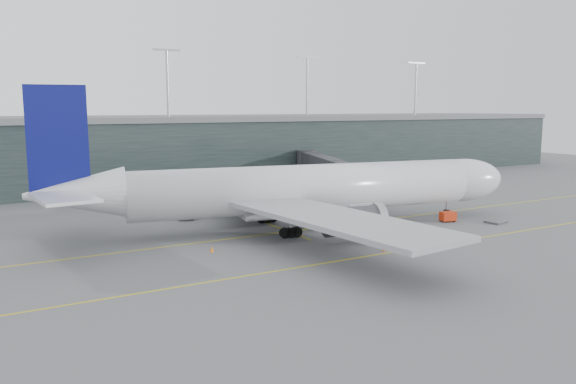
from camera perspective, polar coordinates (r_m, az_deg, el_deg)
ground at (r=79.70m, az=-4.53°, el=-3.86°), size 320.00×320.00×0.00m
taxiline_a at (r=76.18m, az=-3.24°, el=-4.42°), size 160.00×0.25×0.02m
taxiline_b at (r=62.71m, az=3.35°, el=-7.28°), size 160.00×0.25×0.02m
taxiline_lead_main at (r=99.63m, az=-6.83°, el=-1.38°), size 0.25×60.00×0.02m
terminal at (r=133.00m, az=-15.31°, el=4.17°), size 240.00×36.00×29.00m
main_aircraft at (r=79.91m, az=1.58°, el=0.26°), size 70.63×65.61×19.86m
jet_bridge at (r=114.61m, az=2.80°, el=2.78°), size 17.85×47.68×7.45m
gse_cart at (r=88.31m, az=15.93°, el=-2.38°), size 2.49×1.86×1.53m
baggage_dolly at (r=89.89m, az=20.36°, el=-2.84°), size 3.33×2.86×0.29m
uld_a at (r=87.49m, az=-10.32°, el=-2.13°), size 2.78×2.52×2.06m
uld_b at (r=88.39m, az=-9.85°, el=-2.02°), size 2.68×2.39×2.04m
uld_c at (r=89.76m, az=-7.60°, el=-1.86°), size 2.30×1.96×1.88m
cone_nose at (r=95.50m, az=16.14°, el=-1.86°), size 0.49×0.49×0.78m
cone_wing_stbd at (r=68.91m, az=9.68°, el=-5.67°), size 0.39×0.39×0.62m
cone_wing_port at (r=93.72m, az=-1.48°, el=-1.73°), size 0.46×0.46×0.73m
cone_tail at (r=68.05m, az=-7.75°, el=-5.76°), size 0.47×0.47×0.75m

